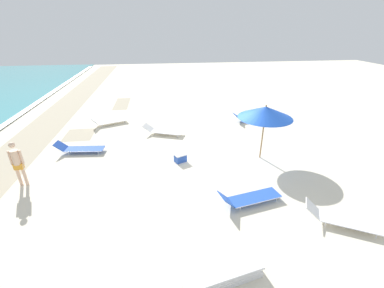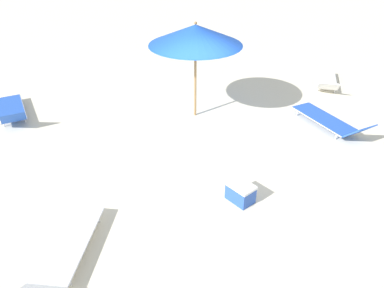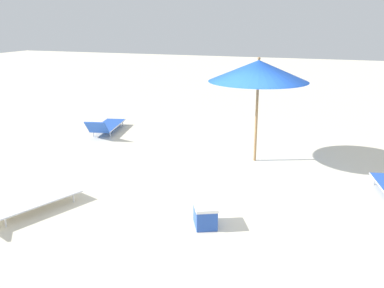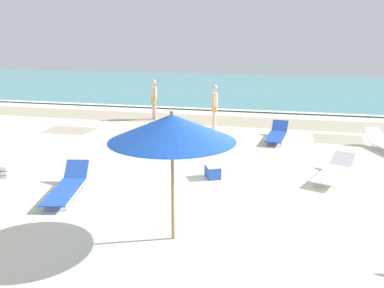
{
  "view_description": "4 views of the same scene",
  "coord_description": "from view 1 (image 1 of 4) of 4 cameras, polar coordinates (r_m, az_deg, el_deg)",
  "views": [
    {
      "loc": [
        -10.14,
        2.55,
        5.5
      ],
      "look_at": [
        0.01,
        1.22,
        0.67
      ],
      "focal_mm": 24.0,
      "sensor_mm": 36.0,
      "label": 1
    },
    {
      "loc": [
        1.93,
        6.81,
        4.59
      ],
      "look_at": [
        0.39,
        0.87,
        0.81
      ],
      "focal_mm": 35.0,
      "sensor_mm": 36.0,
      "label": 2
    },
    {
      "loc": [
        -2.25,
        7.86,
        3.28
      ],
      "look_at": [
        0.31,
        0.69,
        1.04
      ],
      "focal_mm": 40.0,
      "sensor_mm": 36.0,
      "label": 3
    },
    {
      "loc": [
        1.64,
        -8.89,
        3.78
      ],
      "look_at": [
        -0.79,
        1.43,
        0.99
      ],
      "focal_mm": 40.0,
      "sensor_mm": 36.0,
      "label": 4
    }
  ],
  "objects": [
    {
      "name": "ground_plane",
      "position": [
        11.85,
        5.84,
        -2.97
      ],
      "size": [
        60.0,
        60.0,
        0.16
      ],
      "color": "beige"
    },
    {
      "name": "beach_umbrella",
      "position": [
        11.2,
        16.01,
        6.79
      ],
      "size": [
        2.29,
        2.29,
        2.45
      ],
      "color": "#9E7547",
      "rests_on": "ground_plane"
    },
    {
      "name": "lounger_stack",
      "position": [
        6.8,
        6.78,
        -26.66
      ],
      "size": [
        1.01,
        2.02,
        0.32
      ],
      "rotation": [
        0.0,
        0.0,
        0.21
      ],
      "color": "white",
      "rests_on": "ground_plane"
    },
    {
      "name": "sun_lounger_under_umbrella",
      "position": [
        14.01,
        -6.51,
        2.91
      ],
      "size": [
        1.32,
        2.22,
        0.48
      ],
      "rotation": [
        0.0,
        0.0,
        -0.36
      ],
      "color": "white",
      "rests_on": "ground_plane"
    },
    {
      "name": "sun_lounger_beside_umbrella",
      "position": [
        16.3,
        12.49,
        5.76
      ],
      "size": [
        1.05,
        2.15,
        0.57
      ],
      "rotation": [
        0.0,
        0.0,
        0.22
      ],
      "color": "blue",
      "rests_on": "ground_plane"
    },
    {
      "name": "sun_lounger_near_water_left",
      "position": [
        13.07,
        -23.67,
        -0.87
      ],
      "size": [
        0.8,
        2.21,
        0.53
      ],
      "rotation": [
        0.0,
        0.0,
        -0.09
      ],
      "color": "blue",
      "rests_on": "ground_plane"
    },
    {
      "name": "sun_lounger_near_water_right",
      "position": [
        9.14,
        30.25,
        -14.17
      ],
      "size": [
        1.55,
        2.13,
        0.53
      ],
      "rotation": [
        0.0,
        0.0,
        -0.51
      ],
      "color": "white",
      "rests_on": "ground_plane"
    },
    {
      "name": "sun_lounger_mid_beach_solo",
      "position": [
        16.12,
        -18.06,
        4.87
      ],
      "size": [
        1.36,
        2.15,
        0.6
      ],
      "rotation": [
        0.0,
        0.0,
        0.4
      ],
      "color": "white",
      "rests_on": "ground_plane"
    },
    {
      "name": "sun_lounger_mid_beach_pair_a",
      "position": [
        8.97,
        12.57,
        -11.55
      ],
      "size": [
        1.06,
        2.27,
        0.57
      ],
      "rotation": [
        0.0,
        0.0,
        0.21
      ],
      "color": "blue",
      "rests_on": "ground_plane"
    },
    {
      "name": "beachgoer_wading_adult",
      "position": [
        11.16,
        -34.33,
        -3.26
      ],
      "size": [
        0.27,
        0.45,
        1.76
      ],
      "rotation": [
        0.0,
        0.0,
        1.6
      ],
      "color": "beige",
      "rests_on": "ground_plane"
    },
    {
      "name": "cooler_box",
      "position": [
        11.21,
        -2.59,
        -3.06
      ],
      "size": [
        0.54,
        0.6,
        0.37
      ],
      "rotation": [
        0.0,
        0.0,
        2.03
      ],
      "color": "blue",
      "rests_on": "ground_plane"
    }
  ]
}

